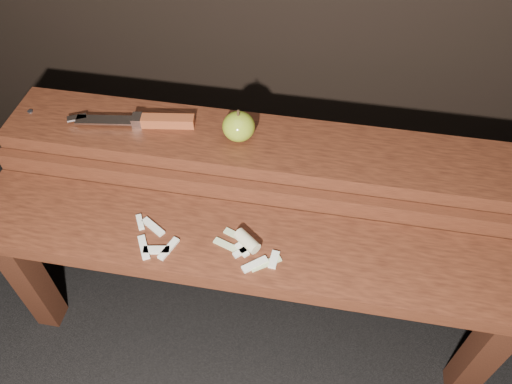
% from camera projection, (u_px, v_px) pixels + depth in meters
% --- Properties ---
extents(ground, '(60.00, 60.00, 0.00)m').
position_uv_depth(ground, '(252.00, 314.00, 1.38)').
color(ground, black).
extents(bench_front_tier, '(1.20, 0.20, 0.42)m').
position_uv_depth(bench_front_tier, '(246.00, 263.00, 1.07)').
color(bench_front_tier, '#36180D').
rests_on(bench_front_tier, ground).
extents(bench_rear_tier, '(1.20, 0.21, 0.50)m').
position_uv_depth(bench_rear_tier, '(264.00, 168.00, 1.17)').
color(bench_rear_tier, '#36180D').
rests_on(bench_rear_tier, ground).
extents(apple, '(0.07, 0.07, 0.08)m').
position_uv_depth(apple, '(239.00, 126.00, 1.09)').
color(apple, olive).
rests_on(apple, bench_rear_tier).
extents(knife, '(0.29, 0.07, 0.03)m').
position_uv_depth(knife, '(152.00, 121.00, 1.14)').
color(knife, brown).
rests_on(knife, bench_rear_tier).
extents(apple_scraps, '(0.33, 0.11, 0.03)m').
position_uv_depth(apple_scraps, '(223.00, 245.00, 1.02)').
color(apple_scraps, beige).
rests_on(apple_scraps, bench_front_tier).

